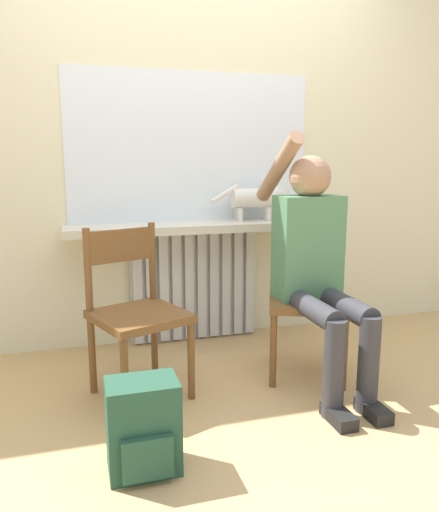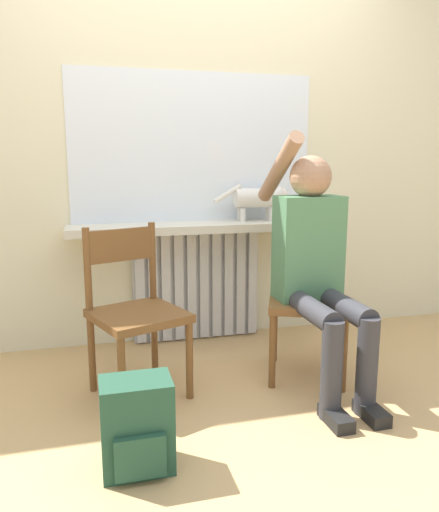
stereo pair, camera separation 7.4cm
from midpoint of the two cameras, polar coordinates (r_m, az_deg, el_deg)
ground_plane at (r=2.39m, az=4.64°, el=-18.52°), size 12.00×12.00×0.00m
wall_with_window at (r=3.27m, az=-2.40°, el=14.02°), size 7.00×0.06×2.70m
radiator at (r=3.29m, az=-1.97°, el=-3.27°), size 0.83×0.08×0.73m
windowsill at (r=3.12m, az=-1.63°, el=3.31°), size 1.62×0.29×0.05m
window_glass at (r=3.23m, az=-2.25°, el=12.25°), size 1.55×0.01×0.93m
chair_left at (r=2.53m, az=-8.83°, el=-6.01°), size 0.53×0.53×0.85m
chair_right at (r=2.78m, az=10.81°, el=-4.53°), size 0.54×0.54×0.85m
person at (r=2.62m, az=11.81°, el=-0.47°), size 0.36×1.03×1.32m
cat at (r=3.26m, az=5.18°, el=6.59°), size 0.50×0.12×0.24m
backpack at (r=2.02m, az=-8.31°, el=-18.70°), size 0.27×0.21×0.36m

